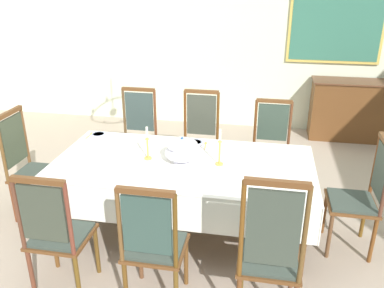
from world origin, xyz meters
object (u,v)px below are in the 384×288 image
Objects in this scene: chair_head_west at (29,164)px; soup_tureen at (182,150)px; candlestick_west at (148,147)px; bowl_near_right at (195,143)px; candlestick_east at (220,151)px; spoon_secondary at (206,144)px; chair_south_c at (270,252)px; chair_south_b at (153,243)px; bowl_near_left at (99,135)px; spoon_primary at (91,134)px; sideboard at (359,110)px; framed_painting at (337,21)px; chair_north_c at (271,146)px; dining_table at (183,169)px; chair_south_a at (56,232)px; chair_north_a at (137,135)px; chair_head_east at (361,195)px; chair_north_b at (199,139)px.

soup_tureen is at bearing 90.00° from chair_head_west.
candlestick_west is 0.57m from bowl_near_right.
candlestick_east is 0.51m from spoon_secondary.
soup_tureen is at bearing 180.00° from candlestick_east.
chair_south_c reaches higher than candlestick_west.
candlestick_west is at bearing 180.00° from candlestick_east.
chair_south_b is at bearing -109.40° from candlestick_east.
candlestick_east reaches higher than bowl_near_right.
candlestick_west is at bearing 107.95° from chair_south_b.
spoon_primary is (-0.10, 0.03, -0.01)m from bowl_near_left.
sideboard is (1.97, 2.39, -0.29)m from spoon_secondary.
spoon_secondary is 0.13× the size of framed_painting.
chair_north_c is 7.52× the size of bowl_near_left.
candlestick_west is 2.00× the size of bowl_near_right.
spoon_primary is at bearing 156.31° from dining_table.
candlestick_west is 0.22× the size of sideboard.
chair_south_c is 4.33m from framed_painting.
chair_north_c is at bearing 51.53° from chair_south_a.
soup_tureen reaches higher than spoon_secondary.
sideboard is at bearing 49.35° from bowl_near_right.
chair_north_a is 3.41m from framed_painting.
sideboard is (3.71, 2.84, -0.12)m from chair_head_west.
chair_south_b is at bearing -55.34° from bowl_near_left.
framed_painting is (1.67, 4.09, 1.16)m from chair_south_b.
bowl_near_left is at bearing 155.51° from dining_table.
bowl_near_left is (-0.26, -0.53, 0.19)m from chair_north_a.
chair_north_a reaches higher than dining_table.
bowl_near_left is at bearing 79.88° from chair_head_east.
dining_table is 0.48m from spoon_secondary.
candlestick_west is 0.24× the size of framed_painting.
spoon_secondary is at bearing 148.84° from chair_north_a.
soup_tureen is 0.43m from bowl_near_right.
spoon_primary reaches higher than dining_table.
chair_head_east reaches higher than candlestick_west.
framed_painting reaches higher than chair_head_west.
sideboard is at bearing 61.02° from chair_south_b.
framed_painting reaches higher than chair_south_c.
bowl_near_right is (0.81, 1.42, 0.21)m from chair_south_a.
chair_north_c is 3.33× the size of soup_tureen.
bowl_near_left is (-1.84, 1.47, 0.15)m from chair_south_c.
chair_south_a is at bearing 179.70° from chair_south_c.
chair_north_b is 2.92m from framed_painting.
chair_north_a is 2.56m from chair_south_c.
chair_head_west reaches higher than bowl_near_right.
bowl_near_right is 3.20m from sideboard.
bowl_near_left is at bearing 161.07° from candlestick_east.
chair_north_b is at bearing 112.39° from chair_south_c.
chair_south_b is 0.78× the size of framed_painting.
dining_table is 0.40m from candlestick_east.
chair_south_b is 1.87m from spoon_primary.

